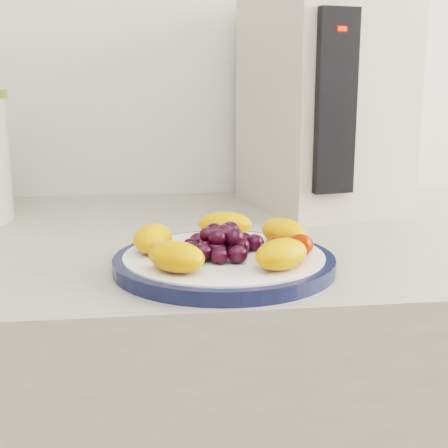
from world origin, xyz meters
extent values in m
cylinder|color=#13193A|center=(-0.01, 1.02, 0.91)|extent=(0.24, 0.24, 0.01)
cylinder|color=white|center=(-0.01, 1.02, 0.91)|extent=(0.21, 0.21, 0.02)
cube|color=beige|center=(0.18, 1.35, 1.06)|extent=(0.23, 0.29, 0.33)
cube|color=black|center=(0.16, 1.21, 1.07)|extent=(0.06, 0.03, 0.24)
cube|color=#FF0C05|center=(0.17, 1.20, 1.16)|extent=(0.01, 0.01, 0.01)
ellipsoid|color=orange|center=(0.06, 1.05, 0.93)|extent=(0.06, 0.07, 0.03)
ellipsoid|color=orange|center=(0.00, 1.10, 0.93)|extent=(0.07, 0.05, 0.03)
ellipsoid|color=orange|center=(-0.09, 1.04, 0.93)|extent=(0.06, 0.07, 0.03)
ellipsoid|color=orange|center=(-0.06, 0.97, 0.93)|extent=(0.07, 0.07, 0.03)
ellipsoid|color=orange|center=(0.04, 0.96, 0.93)|extent=(0.07, 0.07, 0.03)
ellipsoid|color=black|center=(-0.01, 1.02, 0.93)|extent=(0.02, 0.02, 0.02)
ellipsoid|color=black|center=(0.01, 1.02, 0.93)|extent=(0.02, 0.02, 0.02)
ellipsoid|color=black|center=(0.00, 1.04, 0.93)|extent=(0.02, 0.02, 0.02)
ellipsoid|color=black|center=(-0.02, 1.04, 0.93)|extent=(0.02, 0.02, 0.02)
ellipsoid|color=black|center=(-0.03, 1.02, 0.93)|extent=(0.02, 0.02, 0.02)
ellipsoid|color=black|center=(-0.02, 1.01, 0.93)|extent=(0.02, 0.02, 0.02)
ellipsoid|color=black|center=(0.00, 1.01, 0.93)|extent=(0.02, 0.02, 0.02)
ellipsoid|color=black|center=(0.02, 1.03, 0.93)|extent=(0.02, 0.02, 0.02)
ellipsoid|color=black|center=(0.01, 1.05, 0.93)|extent=(0.02, 0.02, 0.02)
ellipsoid|color=black|center=(0.00, 1.06, 0.93)|extent=(0.02, 0.02, 0.02)
ellipsoid|color=black|center=(-0.02, 1.06, 0.93)|extent=(0.02, 0.02, 0.02)
ellipsoid|color=black|center=(-0.04, 1.05, 0.93)|extent=(0.02, 0.02, 0.02)
ellipsoid|color=black|center=(-0.05, 1.03, 0.93)|extent=(0.02, 0.02, 0.02)
ellipsoid|color=black|center=(-0.05, 1.02, 0.93)|extent=(0.02, 0.02, 0.02)
ellipsoid|color=black|center=(-0.04, 1.00, 0.93)|extent=(0.02, 0.02, 0.02)
ellipsoid|color=black|center=(-0.02, 0.99, 0.93)|extent=(0.02, 0.02, 0.02)
ellipsoid|color=black|center=(0.00, 0.99, 0.93)|extent=(0.02, 0.02, 0.02)
ellipsoid|color=black|center=(-0.01, 1.02, 0.94)|extent=(0.02, 0.02, 0.02)
ellipsoid|color=black|center=(0.00, 1.04, 0.94)|extent=(0.02, 0.02, 0.02)
ellipsoid|color=black|center=(-0.02, 1.04, 0.94)|extent=(0.02, 0.02, 0.02)
ellipsoid|color=black|center=(-0.03, 1.02, 0.94)|extent=(0.02, 0.02, 0.02)
ellipsoid|color=black|center=(-0.02, 1.01, 0.94)|extent=(0.02, 0.02, 0.02)
ellipsoid|color=black|center=(0.00, 1.01, 0.94)|extent=(0.02, 0.02, 0.02)
ellipsoid|color=red|center=(0.04, 1.00, 0.93)|extent=(0.03, 0.03, 0.02)
ellipsoid|color=red|center=(0.07, 1.01, 0.93)|extent=(0.04, 0.03, 0.02)
ellipsoid|color=red|center=(0.05, 0.98, 0.93)|extent=(0.04, 0.04, 0.02)
camera|label=1|loc=(-0.09, 0.39, 1.10)|focal=50.00mm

